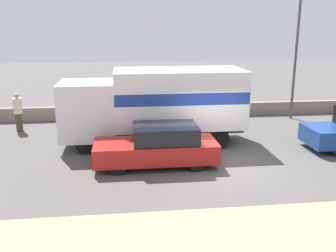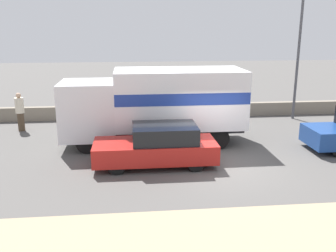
{
  "view_description": "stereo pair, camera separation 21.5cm",
  "coord_description": "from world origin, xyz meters",
  "px_view_note": "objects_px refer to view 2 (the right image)",
  "views": [
    {
      "loc": [
        -3.33,
        -12.41,
        4.91
      ],
      "look_at": [
        -1.68,
        1.56,
        1.1
      ],
      "focal_mm": 40.0,
      "sensor_mm": 36.0,
      "label": 1
    },
    {
      "loc": [
        -3.12,
        -12.43,
        4.91
      ],
      "look_at": [
        -1.68,
        1.56,
        1.1
      ],
      "focal_mm": 40.0,
      "sensor_mm": 36.0,
      "label": 2
    }
  ],
  "objects_px": {
    "pedestrian": "(20,111)",
    "box_truck": "(159,102)",
    "car_hatchback": "(158,146)",
    "street_lamp": "(300,31)"
  },
  "relations": [
    {
      "from": "pedestrian",
      "to": "box_truck",
      "type": "bearing_deg",
      "value": -22.49
    },
    {
      "from": "box_truck",
      "to": "car_hatchback",
      "type": "bearing_deg",
      "value": 84.33
    },
    {
      "from": "car_hatchback",
      "to": "pedestrian",
      "type": "relative_size",
      "value": 2.37
    },
    {
      "from": "street_lamp",
      "to": "box_truck",
      "type": "distance_m",
      "value": 8.88
    },
    {
      "from": "street_lamp",
      "to": "pedestrian",
      "type": "height_order",
      "value": "street_lamp"
    },
    {
      "from": "pedestrian",
      "to": "car_hatchback",
      "type": "bearing_deg",
      "value": -40.18
    },
    {
      "from": "car_hatchback",
      "to": "pedestrian",
      "type": "height_order",
      "value": "pedestrian"
    },
    {
      "from": "street_lamp",
      "to": "car_hatchback",
      "type": "relative_size",
      "value": 1.86
    },
    {
      "from": "street_lamp",
      "to": "pedestrian",
      "type": "relative_size",
      "value": 4.4
    },
    {
      "from": "pedestrian",
      "to": "street_lamp",
      "type": "bearing_deg",
      "value": 4.18
    }
  ]
}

